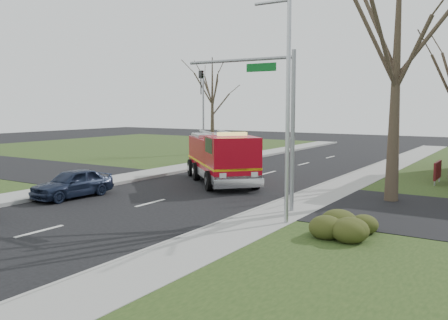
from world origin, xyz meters
The scene contains 12 objects.
ground centered at (0.00, 0.00, 0.00)m, with size 120.00×120.00×0.00m, color black.
sidewalk_right centered at (6.20, 0.00, 0.07)m, with size 2.40×80.00×0.15m, color gray.
sidewalk_left centered at (-6.20, 0.00, 0.07)m, with size 2.40×80.00×0.15m, color gray.
health_center_sign centered at (10.50, 12.50, 0.88)m, with size 0.12×2.00×1.40m.
hedge_corner centered at (9.00, -1.00, 0.58)m, with size 2.80×2.00×0.90m, color #343F17.
bare_tree_near centered at (9.50, 6.00, 7.41)m, with size 6.00×6.00×12.00m.
bare_tree_left centered at (-10.00, 20.00, 5.56)m, with size 4.50×4.50×9.00m.
traffic_signal_mast centered at (5.21, 1.50, 4.71)m, with size 5.29×0.18×6.80m.
streetlight_pole centered at (7.14, -0.50, 4.55)m, with size 1.48×0.16×8.40m.
utility_pole_far centered at (-6.80, 14.00, 3.50)m, with size 0.14×0.14×7.00m, color gray.
fire_engine centered at (-0.45, 6.84, 1.41)m, with size 7.42×7.24×3.12m.
parked_car_maroon centered at (-4.20, -1.00, 0.71)m, with size 1.69×4.19×1.43m, color #1A233A.
Camera 1 is at (14.66, -16.49, 4.51)m, focal length 38.00 mm.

